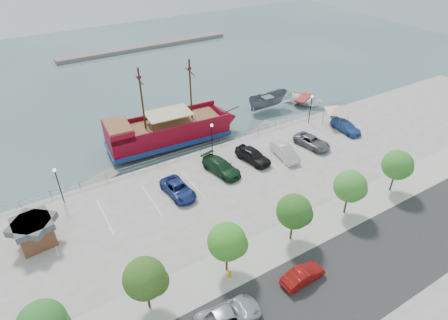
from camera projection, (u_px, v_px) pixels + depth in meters
ground at (240, 187)px, 43.11m from camera, size 160.00×160.00×0.00m
street at (346, 279)px, 31.18m from camera, size 100.00×8.00×0.04m
sidewalk at (298, 235)px, 35.44m from camera, size 100.00×4.00×0.05m
seawall_railing at (207, 146)px, 47.80m from camera, size 50.00×0.06×1.00m
far_shore at (146, 46)px, 86.26m from camera, size 40.00×3.00×0.80m
pirate_ship at (178, 130)px, 50.39m from camera, size 18.94×6.30×11.84m
patrol_boat at (267, 102)px, 59.07m from camera, size 7.04×3.16×2.65m
speedboat at (303, 100)px, 61.21m from camera, size 7.29×8.30×1.43m
dock_west at (92, 184)px, 43.29m from camera, size 6.88×4.06×0.38m
dock_mid at (260, 131)px, 53.59m from camera, size 6.88×4.53×0.38m
dock_east at (290, 122)px, 55.97m from camera, size 7.73×2.35×0.44m
shed at (35, 231)px, 33.83m from camera, size 3.49×3.49×2.66m
canopy_tent at (338, 105)px, 51.97m from camera, size 5.07×5.07×3.45m
street_van at (229, 315)px, 27.61m from camera, size 5.23×2.75×1.40m
street_sedan at (303, 275)px, 30.71m from camera, size 3.99×1.51×1.30m
fire_hydrant at (229, 274)px, 31.09m from camera, size 0.29×0.29×0.83m
lamp_post_left at (57, 180)px, 37.79m from camera, size 0.36×0.36×4.28m
lamp_post_mid at (212, 134)px, 45.53m from camera, size 0.36×0.36×4.28m
lamp_post_right at (311, 104)px, 52.41m from camera, size 0.36×0.36×4.28m
tree_b at (147, 279)px, 27.17m from camera, size 3.30×3.20×5.00m
tree_c at (229, 242)px, 30.18m from camera, size 3.30×3.20×5.00m
tree_d at (296, 212)px, 33.19m from camera, size 3.30×3.20×5.00m
tree_e at (352, 187)px, 36.20m from camera, size 3.30×3.20×5.00m
tree_f at (399, 166)px, 39.21m from camera, size 3.30×3.20×5.00m
parked_car_c at (178, 189)px, 40.11m from camera, size 2.72×5.15×1.38m
parked_car_d at (221, 167)px, 43.45m from camera, size 3.22×5.71×1.56m
parked_car_e at (253, 155)px, 45.38m from camera, size 2.86×5.19×1.67m
parked_car_f at (285, 152)px, 46.10m from camera, size 2.25×4.99×1.59m
parked_car_g at (312, 142)px, 48.32m from camera, size 3.13×5.29×1.38m
parked_car_h at (346, 126)px, 51.68m from camera, size 2.20×4.95×1.41m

